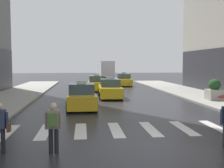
{
  "coord_description": "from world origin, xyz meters",
  "views": [
    {
      "loc": [
        -2.19,
        -8.64,
        2.89
      ],
      "look_at": [
        -0.41,
        8.0,
        1.65
      ],
      "focal_mm": 43.39,
      "sensor_mm": 36.0,
      "label": 1
    }
  ],
  "objects": [
    {
      "name": "pedestrian_with_backpack",
      "position": [
        -3.16,
        0.07,
        0.97
      ],
      "size": [
        0.55,
        0.43,
        1.65
      ],
      "color": "black",
      "rests_on": "ground"
    },
    {
      "name": "taxi_fourth",
      "position": [
        3.16,
        26.89,
        0.72
      ],
      "size": [
        2.02,
        4.58,
        1.8
      ],
      "color": "yellow",
      "rests_on": "ground"
    },
    {
      "name": "crosswalk_markings",
      "position": [
        -0.0,
        3.0,
        0.0
      ],
      "size": [
        11.3,
        2.8,
        0.01
      ],
      "color": "silver",
      "rests_on": "ground"
    },
    {
      "name": "taxi_third",
      "position": [
        -0.74,
        20.72,
        0.72
      ],
      "size": [
        1.97,
        4.56,
        1.8
      ],
      "color": "yellow",
      "rests_on": "ground"
    },
    {
      "name": "taxi_lead",
      "position": [
        -2.32,
        9.12,
        0.72
      ],
      "size": [
        2.03,
        4.59,
        1.8
      ],
      "color": "gold",
      "rests_on": "ground"
    },
    {
      "name": "ground_plane",
      "position": [
        0.0,
        0.0,
        0.0
      ],
      "size": [
        160.0,
        160.0,
        0.0
      ],
      "primitive_type": "plane",
      "color": "#26262B"
    },
    {
      "name": "pedestrian_with_handbag",
      "position": [
        -4.86,
        0.28,
        0.93
      ],
      "size": [
        0.6,
        0.24,
        1.65
      ],
      "color": "black",
      "rests_on": "ground"
    },
    {
      "name": "box_truck",
      "position": [
        1.58,
        37.3,
        1.85
      ],
      "size": [
        2.58,
        7.63,
        3.35
      ],
      "color": "#2D2D2D",
      "rests_on": "ground"
    },
    {
      "name": "taxi_second",
      "position": [
        0.08,
        14.37,
        0.72
      ],
      "size": [
        1.99,
        4.57,
        1.8
      ],
      "color": "yellow",
      "rests_on": "ground"
    },
    {
      "name": "planter_mid_block",
      "position": [
        7.79,
        10.97,
        0.87
      ],
      "size": [
        1.1,
        1.1,
        1.6
      ],
      "color": "#A8A399",
      "rests_on": "curb_right"
    }
  ]
}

